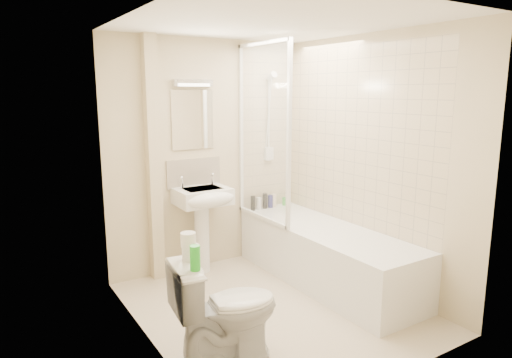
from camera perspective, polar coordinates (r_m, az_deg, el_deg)
floor at (r=4.17m, az=2.21°, el=-15.73°), size 2.50×2.50×0.00m
wall_back at (r=4.85m, az=-6.05°, el=2.95°), size 2.20×0.02×2.40m
wall_left at (r=3.30m, az=-13.61°, el=-1.09°), size 0.02×2.50×2.40m
wall_right at (r=4.49m, az=14.00°, el=2.04°), size 0.02×2.50×2.40m
ceiling at (r=3.76m, az=2.50°, el=19.03°), size 2.20×2.50×0.02m
tile_back at (r=5.19m, az=1.45°, el=6.02°), size 0.70×0.01×1.75m
tile_right at (r=4.59m, az=12.33°, el=5.12°), size 0.01×2.10×1.75m
pipe_boxing at (r=4.56m, az=-12.72°, el=2.22°), size 0.12×0.12×2.40m
splashback at (r=4.80m, az=-7.76°, el=0.76°), size 0.60×0.02×0.30m
mirror at (r=4.73m, az=-7.93°, el=7.33°), size 0.46×0.01×0.60m
strip_light at (r=4.70m, az=-7.93°, el=11.81°), size 0.42×0.07×0.07m
bathtub at (r=4.61m, az=8.71°, el=-9.23°), size 0.70×2.10×0.55m
shower_screen at (r=4.63m, az=0.85°, el=5.73°), size 0.04×0.92×1.80m
shower_fixture at (r=5.14m, az=1.72°, el=7.32°), size 0.10×0.16×0.99m
pedestal_sink at (r=4.66m, az=-6.51°, el=-3.40°), size 0.53×0.49×1.03m
bottle_black_a at (r=5.12m, az=-0.38°, el=-3.04°), size 0.05×0.05×0.16m
bottle_white_a at (r=5.17m, az=0.35°, el=-3.07°), size 0.06×0.06×0.14m
bottle_black_b at (r=5.21m, az=1.14°, el=-2.75°), size 0.05×0.05×0.17m
bottle_blue at (r=5.25m, az=1.80°, el=-2.80°), size 0.06×0.06×0.15m
bottle_cream at (r=5.28m, az=2.23°, el=-2.70°), size 0.06×0.06×0.15m
bottle_green at (r=5.38m, az=3.67°, el=-2.80°), size 0.07×0.07×0.09m
toilet at (r=3.31m, az=-3.79°, el=-15.88°), size 0.61×0.84×0.75m
toilet_roll_lower at (r=3.13m, az=-8.19°, el=-9.05°), size 0.12×0.12×0.10m
toilet_roll_upper at (r=3.07m, az=-8.47°, el=-7.50°), size 0.10×0.10×0.09m
green_bottle at (r=2.94m, az=-7.62°, el=-9.76°), size 0.07×0.07×0.16m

